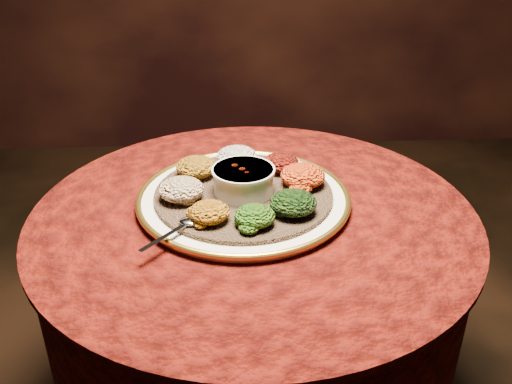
{
  "coord_description": "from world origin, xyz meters",
  "views": [
    {
      "loc": [
        -0.05,
        -1.05,
        1.37
      ],
      "look_at": [
        0.01,
        0.04,
        0.76
      ],
      "focal_mm": 40.0,
      "sensor_mm": 36.0,
      "label": 1
    }
  ],
  "objects": [
    {
      "name": "portion_tikil",
      "position": [
        0.11,
        0.06,
        0.79
      ],
      "size": [
        0.1,
        0.09,
        0.05
      ],
      "primitive_type": "ellipsoid",
      "color": "#AF650E",
      "rests_on": "injera"
    },
    {
      "name": "portion_shiro",
      "position": [
        -0.13,
        0.12,
        0.78
      ],
      "size": [
        0.09,
        0.09,
        0.04
      ],
      "primitive_type": "ellipsoid",
      "color": "#82560F",
      "rests_on": "injera"
    },
    {
      "name": "table",
      "position": [
        0.0,
        0.0,
        0.55
      ],
      "size": [
        0.96,
        0.96,
        0.73
      ],
      "color": "black",
      "rests_on": "ground"
    },
    {
      "name": "portion_ayib",
      "position": [
        -0.03,
        0.17,
        0.78
      ],
      "size": [
        0.1,
        0.09,
        0.05
      ],
      "primitive_type": "ellipsoid",
      "color": "silver",
      "rests_on": "injera"
    },
    {
      "name": "portion_mixveg",
      "position": [
        -0.0,
        -0.1,
        0.78
      ],
      "size": [
        0.08,
        0.08,
        0.04
      ],
      "primitive_type": "ellipsoid",
      "color": "maroon",
      "rests_on": "injera"
    },
    {
      "name": "platter",
      "position": [
        -0.02,
        0.04,
        0.75
      ],
      "size": [
        0.53,
        0.53,
        0.02
      ],
      "rotation": [
        0.0,
        0.0,
        -0.19
      ],
      "color": "silver",
      "rests_on": "table"
    },
    {
      "name": "portion_timatim",
      "position": [
        -0.15,
        0.01,
        0.79
      ],
      "size": [
        0.1,
        0.09,
        0.05
      ],
      "primitive_type": "ellipsoid",
      "color": "#730609",
      "rests_on": "injera"
    },
    {
      "name": "portion_kitfo",
      "position": [
        0.07,
        0.14,
        0.78
      ],
      "size": [
        0.08,
        0.08,
        0.04
      ],
      "primitive_type": "ellipsoid",
      "color": "black",
      "rests_on": "injera"
    },
    {
      "name": "spoon",
      "position": [
        -0.14,
        -0.09,
        0.77
      ],
      "size": [
        0.12,
        0.12,
        0.01
      ],
      "rotation": [
        0.0,
        0.0,
        -2.29
      ],
      "color": "silver",
      "rests_on": "injera"
    },
    {
      "name": "injera",
      "position": [
        -0.02,
        0.04,
        0.76
      ],
      "size": [
        0.44,
        0.44,
        0.01
      ],
      "primitive_type": "cylinder",
      "rotation": [
        0.0,
        0.0,
        -0.15
      ],
      "color": "brown",
      "rests_on": "platter"
    },
    {
      "name": "portion_gomen",
      "position": [
        0.08,
        -0.05,
        0.79
      ],
      "size": [
        0.1,
        0.09,
        0.05
      ],
      "primitive_type": "ellipsoid",
      "color": "black",
      "rests_on": "injera"
    },
    {
      "name": "stew_bowl",
      "position": [
        -0.02,
        0.04,
        0.8
      ],
      "size": [
        0.14,
        0.14,
        0.06
      ],
      "color": "silver",
      "rests_on": "injera"
    },
    {
      "name": "portion_kik",
      "position": [
        -0.09,
        -0.08,
        0.78
      ],
      "size": [
        0.08,
        0.08,
        0.04
      ],
      "primitive_type": "ellipsoid",
      "color": "#A95B0E",
      "rests_on": "injera"
    }
  ]
}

